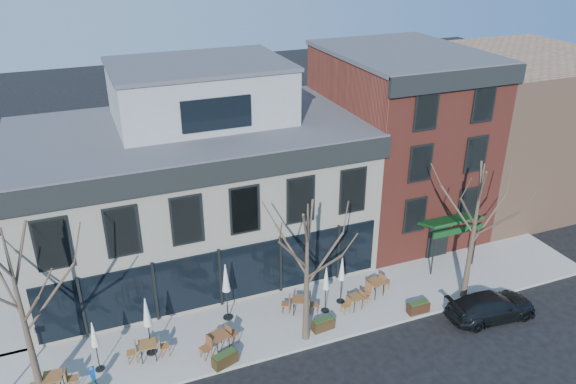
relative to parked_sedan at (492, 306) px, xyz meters
name	(u,v)px	position (x,y,z in m)	size (l,w,h in m)	color
ground	(222,308)	(-12.23, 5.71, -0.66)	(120.00, 120.00, 0.00)	black
sidewalk_front	(296,316)	(-8.98, 3.56, -0.59)	(33.50, 4.70, 0.15)	gray
corner_building	(194,185)	(-12.15, 10.78, 4.06)	(18.39, 10.39, 11.10)	silver
red_brick_building	(398,140)	(0.77, 10.69, 4.97)	(8.20, 11.78, 11.18)	maroon
bg_building	(512,126)	(10.77, 11.71, 4.34)	(12.00, 12.00, 10.00)	#8C664C
tree_corner	(23,316)	(-20.71, 2.51, 3.58)	(3.93, 3.98, 7.92)	#382B21
tree_mid	(307,273)	(-9.21, 1.81, 3.13)	(3.50, 3.55, 7.04)	#382B21
tree_right	(474,231)	(-0.21, 1.81, 3.36)	(3.72, 3.77, 7.48)	#382B21
parked_sedan	(492,306)	(0.00, 0.00, 0.00)	(1.86, 4.58, 1.33)	black
call_box	(93,377)	(-18.68, 2.15, 0.13)	(0.24, 0.24, 1.22)	#0D4AAC
cafe_set_0	(54,382)	(-20.22, 2.61, 0.00)	(1.95, 0.84, 1.01)	brown
cafe_set_1	(148,349)	(-16.28, 3.17, 0.00)	(1.93, 0.83, 1.00)	brown
cafe_set_2	(219,340)	(-13.20, 2.52, 0.03)	(2.04, 1.16, 1.05)	brown
cafe_set_3	(300,304)	(-8.73, 3.71, -0.01)	(1.90, 1.20, 0.99)	brown
cafe_set_4	(355,301)	(-6.03, 2.97, -0.07)	(1.70, 0.79, 0.87)	brown
cafe_set_5	(375,287)	(-4.52, 3.58, 0.01)	(2.00, 1.05, 1.03)	brown
umbrella_0	(94,337)	(-18.39, 3.23, 1.28)	(0.41, 0.41, 2.55)	black
umbrella_1	(147,315)	(-16.12, 3.47, 1.60)	(0.48, 0.48, 2.99)	black
umbrella_2	(226,281)	(-12.20, 4.61, 1.68)	(0.50, 0.50, 3.10)	black
umbrella_3	(326,281)	(-7.51, 3.33, 1.31)	(0.41, 0.41, 2.59)	black
umbrella_4	(342,271)	(-6.44, 3.73, 1.34)	(0.42, 0.42, 2.63)	black
planter_1	(225,359)	(-13.23, 1.51, -0.20)	(1.23, 0.79, 0.64)	#2F220F
planter_2	(323,324)	(-8.20, 2.08, -0.21)	(1.13, 0.54, 0.61)	#322210
planter_3	(418,307)	(-3.23, 1.51, -0.21)	(1.11, 0.46, 0.62)	#321C10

